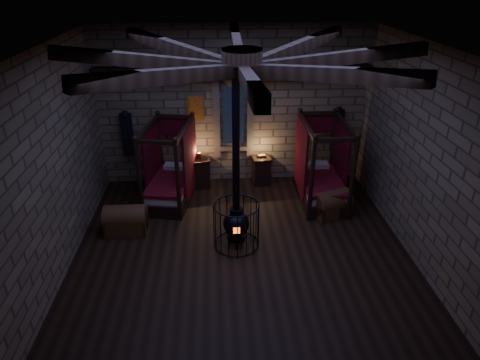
{
  "coord_description": "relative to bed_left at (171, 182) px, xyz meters",
  "views": [
    {
      "loc": [
        -0.49,
        -7.41,
        5.41
      ],
      "look_at": [
        0.0,
        0.6,
        1.39
      ],
      "focal_mm": 32.0,
      "sensor_mm": 36.0,
      "label": 1
    }
  ],
  "objects": [
    {
      "name": "stove",
      "position": [
        1.55,
        -2.17,
        0.12
      ],
      "size": [
        0.98,
        0.98,
        4.05
      ],
      "rotation": [
        0.0,
        0.0,
        -0.03
      ],
      "color": "black",
      "rests_on": "ground"
    },
    {
      "name": "trunk_right",
      "position": [
        3.91,
        -1.05,
        -0.2
      ],
      "size": [
        1.03,
        0.84,
        0.65
      ],
      "rotation": [
        0.0,
        0.0,
        0.37
      ],
      "color": "brown",
      "rests_on": "ground"
    },
    {
      "name": "trunk_left",
      "position": [
        -0.9,
        -1.49,
        -0.19
      ],
      "size": [
        0.93,
        0.59,
        0.68
      ],
      "rotation": [
        0.0,
        0.0,
        0.0
      ],
      "color": "brown",
      "rests_on": "ground"
    },
    {
      "name": "bed_left",
      "position": [
        0.0,
        0.0,
        0.0
      ],
      "size": [
        1.31,
        2.05,
        2.0
      ],
      "rotation": [
        0.0,
        0.0,
        -0.17
      ],
      "color": "black",
      "rests_on": "ground"
    },
    {
      "name": "nightstand_left",
      "position": [
        0.72,
        0.65,
        -0.07
      ],
      "size": [
        0.61,
        0.59,
        1.01
      ],
      "rotation": [
        0.0,
        0.0,
        0.22
      ],
      "color": "black",
      "rests_on": "ground"
    },
    {
      "name": "nightstand_right",
      "position": [
        2.4,
        0.73,
        -0.09
      ],
      "size": [
        0.54,
        0.52,
        0.86
      ],
      "rotation": [
        0.0,
        0.0,
        0.11
      ],
      "color": "black",
      "rests_on": "ground"
    },
    {
      "name": "bed_right",
      "position": [
        3.81,
        -0.23,
        0.02
      ],
      "size": [
        1.08,
        2.0,
        2.08
      ],
      "rotation": [
        0.0,
        0.0,
        -0.01
      ],
      "color": "black",
      "rests_on": "ground"
    },
    {
      "name": "room",
      "position": [
        1.65,
        -2.32,
        3.25
      ],
      "size": [
        7.02,
        7.02,
        4.29
      ],
      "color": "black",
      "rests_on": "ground"
    }
  ]
}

